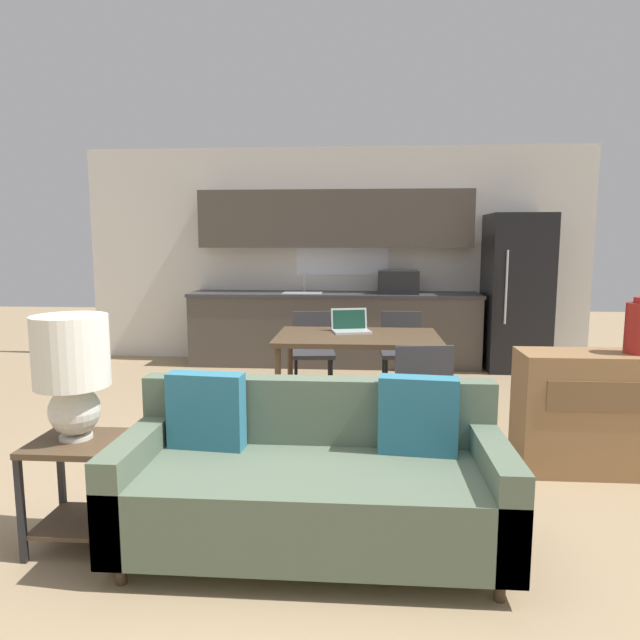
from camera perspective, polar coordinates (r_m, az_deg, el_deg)
name	(u,v)px	position (r m, az deg, el deg)	size (l,w,h in m)	color
ground_plane	(292,544)	(3.13, -2.80, -21.49)	(20.00, 20.00, 0.00)	#9E8460
wall_back	(335,255)	(7.35, 1.55, 6.51)	(6.40, 0.07, 2.70)	silver
kitchen_counter	(335,297)	(7.08, 1.52, 2.31)	(3.56, 0.65, 2.15)	#4C443D
refrigerator	(516,292)	(7.19, 19.00, 2.63)	(0.70, 0.77, 1.85)	black
dining_table	(357,343)	(4.85, 3.76, -2.29)	(1.37, 0.90, 0.74)	brown
couch	(313,481)	(2.98, -0.68, -15.77)	(1.88, 0.80, 0.86)	#3D2D1E
side_table	(77,475)	(3.22, -23.17, -14.10)	(0.41, 0.41, 0.55)	brown
table_lamp	(72,367)	(3.08, -23.56, -4.29)	(0.36, 0.36, 0.62)	silver
credenza	(611,413)	(4.29, 27.05, -8.26)	(1.21, 0.41, 0.81)	olive
vase	(640,327)	(4.23, 29.38, -0.65)	(0.18, 0.18, 0.37)	maroon
dining_chair_near_right	(419,391)	(4.14, 9.90, -7.05)	(0.47, 0.47, 0.83)	#38383D
dining_chair_far_left	(313,348)	(5.68, -0.71, -2.84)	(0.46, 0.46, 0.83)	#38383D
dining_chair_far_right	(402,348)	(5.74, 8.19, -2.81)	(0.43, 0.43, 0.83)	#38383D
laptop	(350,326)	(5.02, 3.07, -0.62)	(0.37, 0.32, 0.20)	#B7BABC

